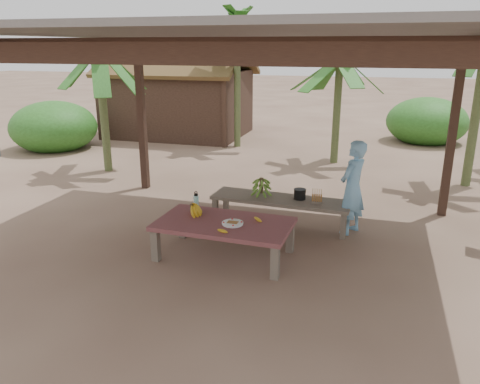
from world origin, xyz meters
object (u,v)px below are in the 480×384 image
(cooking_pot, at_px, (300,194))
(woman, at_px, (353,188))
(plate, at_px, (233,223))
(work_table, at_px, (224,226))
(water_flask, at_px, (196,202))
(ripe_banana_bunch, at_px, (191,209))
(bench, at_px, (281,202))

(cooking_pot, distance_m, woman, 0.82)
(plate, relative_size, woman, 0.20)
(cooking_pot, bearing_deg, woman, -3.62)
(work_table, height_order, water_flask, water_flask)
(work_table, bearing_deg, ripe_banana_bunch, 167.85)
(ripe_banana_bunch, bearing_deg, woman, 30.39)
(water_flask, bearing_deg, woman, 25.63)
(work_table, bearing_deg, bench, 72.22)
(ripe_banana_bunch, height_order, cooking_pot, ripe_banana_bunch)
(bench, xyz_separation_m, cooking_pot, (0.29, 0.05, 0.13))
(woman, bearing_deg, cooking_pot, -68.07)
(bench, bearing_deg, work_table, -106.18)
(plate, bearing_deg, work_table, 155.63)
(work_table, xyz_separation_m, water_flask, (-0.54, 0.35, 0.18))
(bench, height_order, ripe_banana_bunch, ripe_banana_bunch)
(work_table, xyz_separation_m, cooking_pot, (0.78, 1.42, 0.09))
(ripe_banana_bunch, distance_m, cooking_pot, 1.83)
(ripe_banana_bunch, relative_size, plate, 1.00)
(work_table, height_order, plate, plate)
(plate, bearing_deg, ripe_banana_bunch, 163.65)
(water_flask, bearing_deg, bench, 44.83)
(bench, relative_size, woman, 1.55)
(ripe_banana_bunch, xyz_separation_m, woman, (2.11, 1.23, 0.13))
(bench, bearing_deg, woman, 3.33)
(plate, height_order, cooking_pot, cooking_pot)
(bench, xyz_separation_m, woman, (1.09, -0.00, 0.33))
(water_flask, height_order, woman, woman)
(work_table, relative_size, water_flask, 6.48)
(water_flask, bearing_deg, plate, -31.29)
(cooking_pot, bearing_deg, water_flask, -141.05)
(woman, bearing_deg, ripe_banana_bunch, -34.06)
(bench, xyz_separation_m, water_flask, (-1.03, -1.02, 0.22))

